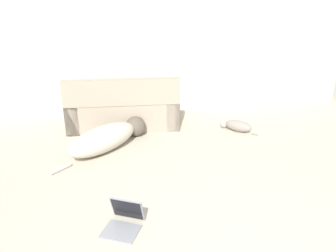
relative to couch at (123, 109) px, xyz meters
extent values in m
cube|color=beige|center=(0.73, 0.66, 0.99)|extent=(6.91, 0.06, 2.53)
cube|color=tan|center=(0.00, 0.04, -0.06)|extent=(1.75, 0.91, 0.45)
cube|color=tan|center=(-0.02, -0.31, 0.36)|extent=(1.71, 0.24, 0.38)
cube|color=tan|center=(0.75, -0.01, 0.01)|extent=(0.25, 0.82, 0.59)
cube|color=tan|center=(-0.75, 0.08, 0.01)|extent=(0.25, 0.82, 0.59)
ellipsoid|color=beige|center=(-0.32, -0.89, -0.11)|extent=(1.10, 1.06, 0.34)
sphere|color=brown|center=(0.15, -0.45, -0.13)|extent=(0.42, 0.42, 0.30)
cylinder|color=beige|center=(-0.83, -1.36, -0.26)|extent=(0.24, 0.23, 0.05)
ellipsoid|color=gray|center=(1.72, -0.56, -0.19)|extent=(0.43, 0.43, 0.17)
sphere|color=#A89E93|center=(1.55, -0.39, -0.22)|extent=(0.17, 0.17, 0.12)
cylinder|color=gray|center=(1.91, -0.75, -0.27)|extent=(0.09, 0.09, 0.02)
cube|color=gray|center=(-0.17, -2.60, -0.27)|extent=(0.39, 0.36, 0.02)
cube|color=gray|center=(-0.10, -2.46, -0.15)|extent=(0.32, 0.22, 0.24)
cube|color=black|center=(-0.11, -2.47, -0.15)|extent=(0.29, 0.20, 0.22)
camera|label=1|loc=(-0.18, -4.98, 1.65)|focal=35.00mm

